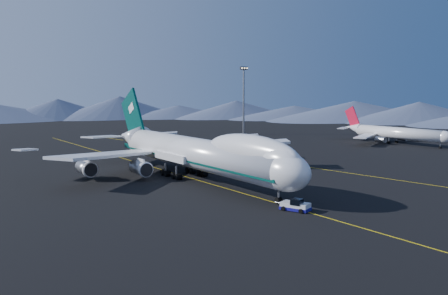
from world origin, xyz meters
TOP-DOWN VIEW (x-y plane):
  - ground at (0.00, 0.00)m, footprint 500.00×500.00m
  - taxiway_line_main at (0.00, 0.00)m, footprint 0.25×220.00m
  - taxiway_line_side at (30.00, 10.00)m, footprint 28.08×198.09m
  - boeing_747 at (0.00, 0.03)m, footprint 59.62×72.43m
  - pushback_tug at (-0.90, -31.62)m, footprint 3.86×5.15m
  - second_jet at (93.24, 21.46)m, footprint 39.24×44.33m
  - service_van at (35.18, 25.83)m, footprint 3.86×5.70m
  - floodlight_mast at (71.65, 80.87)m, footprint 3.50×2.62m

SIDE VIEW (x-z plane):
  - ground at x=0.00m, z-range 0.00..0.00m
  - taxiway_line_main at x=0.00m, z-range 0.01..0.01m
  - taxiway_line_side at x=30.00m, z-range 0.01..0.01m
  - pushback_tug at x=-0.90m, z-range -0.37..1.64m
  - service_van at x=35.18m, z-range 0.00..1.45m
  - second_jet at x=93.24m, z-range -2.49..10.13m
  - boeing_747 at x=0.00m, z-range -3.87..15.50m
  - floodlight_mast at x=71.65m, z-range 0.19..28.50m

